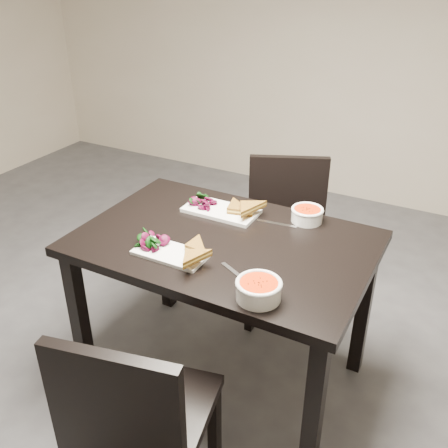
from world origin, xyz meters
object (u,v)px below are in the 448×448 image
table (224,259)px  plate_near (171,253)px  chair_near (136,417)px  chair_far (287,228)px  soup_bowl_near (259,289)px  soup_bowl_far (307,214)px  plate_far (221,211)px

table → plate_near: size_ratio=4.16×
chair_near → table: bearing=83.7°
chair_far → soup_bowl_near: 1.05m
soup_bowl_far → plate_near: bearing=-125.5°
chair_far → plate_near: bearing=-123.3°
table → plate_near: plate_near is taller
chair_near → soup_bowl_far: bearing=68.6°
chair_near → plate_near: size_ratio=2.95×
soup_bowl_near → plate_near: bearing=167.4°
table → soup_bowl_far: size_ratio=8.50×
plate_near → soup_bowl_near: 0.43m
chair_near → soup_bowl_near: bearing=50.6°
soup_bowl_near → soup_bowl_far: (-0.05, 0.61, -0.00)m
chair_far → soup_bowl_far: chair_far is taller
soup_bowl_far → plate_far: bearing=-164.4°
plate_near → soup_bowl_near: soup_bowl_near is taller
plate_far → chair_far: bearing=71.7°
table → soup_bowl_near: size_ratio=7.51×
chair_near → soup_bowl_far: 1.10m
table → chair_near: chair_near is taller
soup_bowl_near → chair_far: bearing=105.6°
table → plate_far: size_ratio=3.58×
chair_near → soup_bowl_near: size_ratio=5.32×
table → chair_near: 0.75m
soup_bowl_near → chair_near: bearing=-117.4°
chair_near → chair_far: 1.39m
soup_bowl_far → chair_far: bearing=121.9°
plate_far → soup_bowl_far: 0.39m
plate_near → soup_bowl_far: size_ratio=2.04×
table → soup_bowl_far: soup_bowl_far is taller
table → chair_near: size_ratio=1.41×
chair_far → plate_far: chair_far is taller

